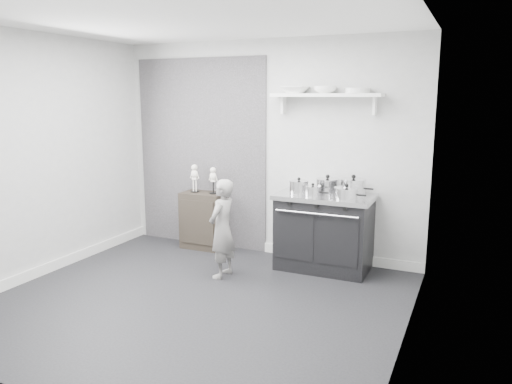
{
  "coord_description": "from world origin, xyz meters",
  "views": [
    {
      "loc": [
        2.46,
        -4.0,
        2.01
      ],
      "look_at": [
        0.24,
        0.95,
        0.96
      ],
      "focal_mm": 35.0,
      "sensor_mm": 36.0,
      "label": 1
    }
  ],
  "objects": [
    {
      "name": "wall_shelf",
      "position": [
        0.8,
        1.68,
        2.01
      ],
      "size": [
        1.3,
        0.26,
        0.24
      ],
      "color": "white",
      "rests_on": "room_shell"
    },
    {
      "name": "pot_front_left",
      "position": [
        0.6,
        1.36,
        0.97
      ],
      "size": [
        0.31,
        0.22,
        0.2
      ],
      "color": "silver",
      "rests_on": "stove"
    },
    {
      "name": "room_shell",
      "position": [
        -0.09,
        0.15,
        1.64
      ],
      "size": [
        4.02,
        3.62,
        2.71
      ],
      "color": "#A3A3A1",
      "rests_on": "ground"
    },
    {
      "name": "bowl_small",
      "position": [
        0.79,
        1.67,
        2.08
      ],
      "size": [
        0.26,
        0.26,
        0.08
      ],
      "primitive_type": "imported",
      "color": "white",
      "rests_on": "wall_shelf"
    },
    {
      "name": "ground",
      "position": [
        0.0,
        0.0,
        0.0
      ],
      "size": [
        4.0,
        4.0,
        0.0
      ],
      "primitive_type": "plane",
      "color": "black",
      "rests_on": "ground"
    },
    {
      "name": "child",
      "position": [
        -0.08,
        0.75,
        0.56
      ],
      "size": [
        0.28,
        0.42,
        1.12
      ],
      "primitive_type": "imported",
      "rotation": [
        0.0,
        0.0,
        -1.61
      ],
      "color": "gray",
      "rests_on": "ground"
    },
    {
      "name": "pot_front_right",
      "position": [
        1.17,
        1.31,
        0.96
      ],
      "size": [
        0.36,
        0.27,
        0.18
      ],
      "color": "silver",
      "rests_on": "stove"
    },
    {
      "name": "plate_stack",
      "position": [
        1.17,
        1.67,
        2.07
      ],
      "size": [
        0.28,
        0.28,
        0.06
      ],
      "primitive_type": "cylinder",
      "color": "silver",
      "rests_on": "wall_shelf"
    },
    {
      "name": "skeleton_full",
      "position": [
        -0.95,
        1.61,
        0.97
      ],
      "size": [
        0.12,
        0.08,
        0.42
      ],
      "primitive_type": null,
      "color": "silver",
      "rests_on": "side_cabinet"
    },
    {
      "name": "stove",
      "position": [
        0.88,
        1.48,
        0.45
      ],
      "size": [
        1.11,
        0.7,
        0.89
      ],
      "color": "black",
      "rests_on": "ground"
    },
    {
      "name": "pot_back_right",
      "position": [
        1.18,
        1.56,
        0.99
      ],
      "size": [
        0.37,
        0.29,
        0.24
      ],
      "color": "silver",
      "rests_on": "stove"
    },
    {
      "name": "pot_back_left",
      "position": [
        0.87,
        1.61,
        0.98
      ],
      "size": [
        0.36,
        0.28,
        0.21
      ],
      "color": "silver",
      "rests_on": "stove"
    },
    {
      "name": "skeleton_torso",
      "position": [
        -0.67,
        1.61,
        0.95
      ],
      "size": [
        0.11,
        0.07,
        0.4
      ],
      "primitive_type": null,
      "color": "silver",
      "rests_on": "side_cabinet"
    },
    {
      "name": "pot_front_center",
      "position": [
        0.78,
        1.31,
        0.95
      ],
      "size": [
        0.28,
        0.19,
        0.15
      ],
      "color": "silver",
      "rests_on": "stove"
    },
    {
      "name": "side_cabinet",
      "position": [
        -0.82,
        1.61,
        0.38
      ],
      "size": [
        0.58,
        0.34,
        0.75
      ],
      "primitive_type": "cube",
      "color": "black",
      "rests_on": "ground"
    },
    {
      "name": "bowl_large",
      "position": [
        0.42,
        1.67,
        2.08
      ],
      "size": [
        0.33,
        0.33,
        0.08
      ],
      "primitive_type": "imported",
      "color": "white",
      "rests_on": "wall_shelf"
    }
  ]
}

